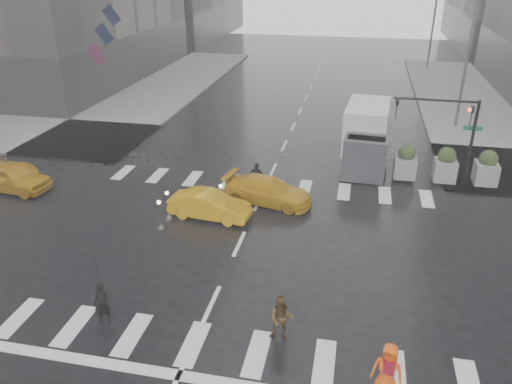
% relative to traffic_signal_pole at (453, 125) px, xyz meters
% --- Properties ---
extents(ground, '(120.00, 120.00, 0.00)m').
position_rel_traffic_signal_pole_xyz_m(ground, '(-9.01, -8.01, -3.22)').
color(ground, black).
rests_on(ground, ground).
extents(sidewalk_nw, '(35.00, 35.00, 0.15)m').
position_rel_traffic_signal_pole_xyz_m(sidewalk_nw, '(-28.51, 9.49, -3.14)').
color(sidewalk_nw, slate).
rests_on(sidewalk_nw, ground).
extents(road_markings, '(18.00, 48.00, 0.01)m').
position_rel_traffic_signal_pole_xyz_m(road_markings, '(-9.01, -8.01, -3.21)').
color(road_markings, silver).
rests_on(road_markings, ground).
extents(traffic_signal_pole, '(4.45, 0.42, 4.50)m').
position_rel_traffic_signal_pole_xyz_m(traffic_signal_pole, '(0.00, 0.00, 0.00)').
color(traffic_signal_pole, black).
rests_on(traffic_signal_pole, ground).
extents(street_lamp_near, '(2.15, 0.22, 9.00)m').
position_rel_traffic_signal_pole_xyz_m(street_lamp_near, '(1.86, 9.99, 1.73)').
color(street_lamp_near, '#59595B').
rests_on(street_lamp_near, ground).
extents(street_lamp_far, '(2.15, 0.22, 9.00)m').
position_rel_traffic_signal_pole_xyz_m(street_lamp_far, '(1.86, 29.99, 1.73)').
color(street_lamp_far, '#59595B').
rests_on(street_lamp_far, ground).
extents(planter_west, '(1.10, 1.10, 1.80)m').
position_rel_traffic_signal_pole_xyz_m(planter_west, '(-2.01, 0.19, -2.23)').
color(planter_west, slate).
rests_on(planter_west, ground).
extents(planter_mid, '(1.10, 1.10, 1.80)m').
position_rel_traffic_signal_pole_xyz_m(planter_mid, '(-0.01, 0.19, -2.23)').
color(planter_mid, slate).
rests_on(planter_mid, ground).
extents(planter_east, '(1.10, 1.10, 1.80)m').
position_rel_traffic_signal_pole_xyz_m(planter_east, '(1.99, 0.19, -2.23)').
color(planter_east, slate).
rests_on(planter_east, ground).
extents(flag_cluster, '(2.87, 3.06, 4.69)m').
position_rel_traffic_signal_pole_xyz_m(flag_cluster, '(-24.09, 10.49, 2.42)').
color(flag_cluster, '#59595B').
rests_on(flag_cluster, ground).
extents(pedestrian_black, '(1.21, 1.22, 2.43)m').
position_rel_traffic_signal_pole_xyz_m(pedestrian_black, '(-12.14, -13.59, -1.54)').
color(pedestrian_black, black).
rests_on(pedestrian_black, ground).
extents(pedestrian_brown, '(0.78, 0.62, 1.55)m').
position_rel_traffic_signal_pole_xyz_m(pedestrian_brown, '(-6.41, -13.21, -2.44)').
color(pedestrian_brown, '#49331A').
rests_on(pedestrian_brown, ground).
extents(pedestrian_orange, '(0.95, 0.74, 1.71)m').
position_rel_traffic_signal_pole_xyz_m(pedestrian_orange, '(-3.32, -14.81, -2.36)').
color(pedestrian_orange, '#EF5710').
rests_on(pedestrian_orange, ground).
extents(pedestrian_far_a, '(1.02, 0.79, 1.53)m').
position_rel_traffic_signal_pole_xyz_m(pedestrian_far_a, '(-9.35, -2.79, -2.45)').
color(pedestrian_far_a, black).
rests_on(pedestrian_far_a, ground).
extents(pedestrian_far_b, '(1.12, 0.98, 1.52)m').
position_rel_traffic_signal_pole_xyz_m(pedestrian_far_b, '(-3.70, -0.34, -2.46)').
color(pedestrian_far_b, black).
rests_on(pedestrian_far_b, ground).
extents(taxi_front, '(4.24, 2.00, 1.40)m').
position_rel_traffic_signal_pole_xyz_m(taxi_front, '(-21.49, -5.25, -2.52)').
color(taxi_front, '#D6970B').
rests_on(taxi_front, ground).
extents(taxi_mid, '(3.80, 1.64, 1.22)m').
position_rel_traffic_signal_pole_xyz_m(taxi_mid, '(-10.84, -6.01, -2.61)').
color(taxi_mid, '#D6970B').
rests_on(taxi_mid, ground).
extents(taxi_rear, '(4.07, 2.51, 1.24)m').
position_rel_traffic_signal_pole_xyz_m(taxi_rear, '(-8.56, -3.99, -2.59)').
color(taxi_rear, '#D6970B').
rests_on(taxi_rear, ground).
extents(box_truck, '(2.28, 6.09, 3.23)m').
position_rel_traffic_signal_pole_xyz_m(box_truck, '(-4.11, 2.05, -1.49)').
color(box_truck, silver).
rests_on(box_truck, ground).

